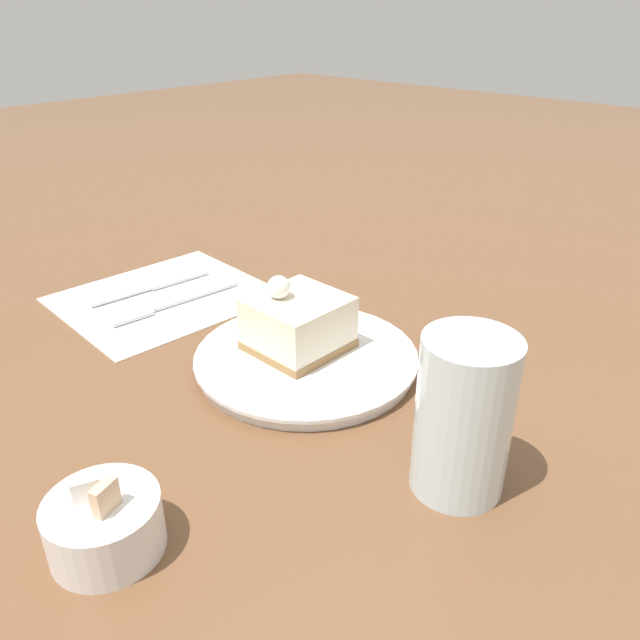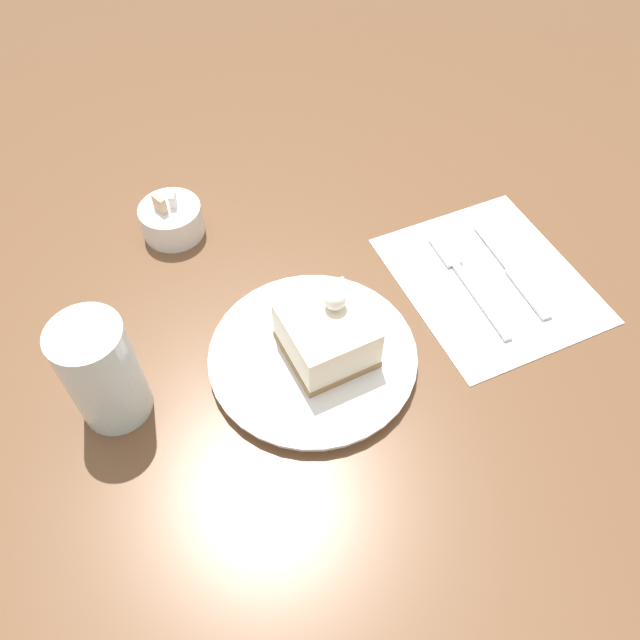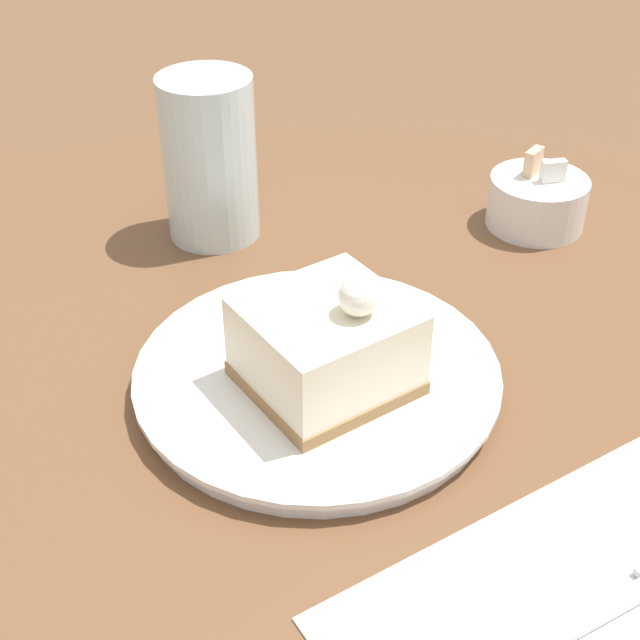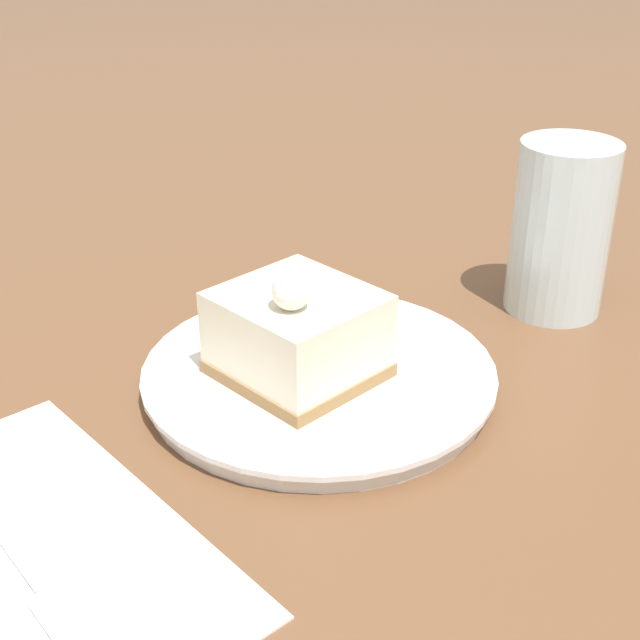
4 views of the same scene
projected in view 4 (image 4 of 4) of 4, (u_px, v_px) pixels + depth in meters
name	position (u px, v px, depth m)	size (l,w,h in m)	color
ground_plane	(296.00, 357.00, 0.63)	(4.00, 4.00, 0.00)	brown
plate	(319.00, 375.00, 0.59)	(0.23, 0.23, 0.02)	white
cake_slice	(297.00, 334.00, 0.57)	(0.09, 0.10, 0.08)	#9E7547
fork	(32.00, 569.00, 0.44)	(0.04, 0.18, 0.00)	silver
drinking_glass	(561.00, 229.00, 0.67)	(0.07, 0.07, 0.13)	silver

